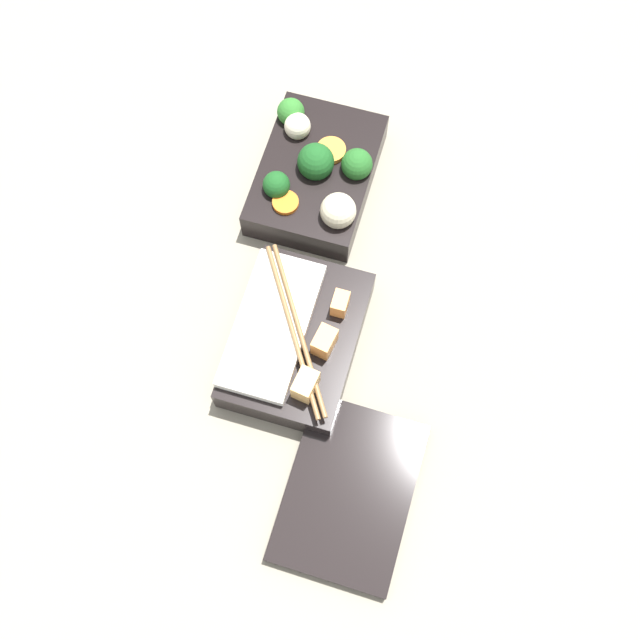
# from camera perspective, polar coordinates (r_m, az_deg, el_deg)

# --- Properties ---
(ground_plane) EXTENTS (3.00, 3.00, 0.00)m
(ground_plane) POSITION_cam_1_polar(r_m,az_deg,el_deg) (0.85, -1.25, 5.22)
(ground_plane) COLOR gray
(bento_tray_vegetable) EXTENTS (0.18, 0.13, 0.07)m
(bento_tray_vegetable) POSITION_cam_1_polar(r_m,az_deg,el_deg) (0.87, -0.25, 11.13)
(bento_tray_vegetable) COLOR black
(bento_tray_vegetable) RESTS_ON ground_plane
(bento_tray_rice) EXTENTS (0.18, 0.12, 0.07)m
(bento_tray_rice) POSITION_cam_1_polar(r_m,az_deg,el_deg) (0.78, -1.98, -1.42)
(bento_tray_rice) COLOR black
(bento_tray_rice) RESTS_ON ground_plane
(bento_lid) EXTENTS (0.17, 0.12, 0.01)m
(bento_lid) POSITION_cam_1_polar(r_m,az_deg,el_deg) (0.76, 2.23, -12.97)
(bento_lid) COLOR black
(bento_lid) RESTS_ON ground_plane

